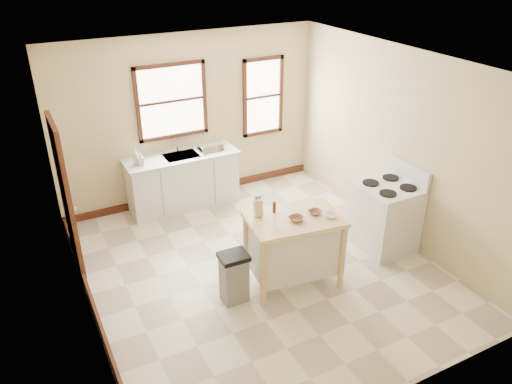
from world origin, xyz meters
TOP-DOWN VIEW (x-y plane):
  - floor at (0.00, 0.00)m, footprint 5.00×5.00m
  - ceiling at (0.00, 0.00)m, footprint 5.00×5.00m
  - wall_back at (0.00, 2.50)m, footprint 4.50×0.04m
  - wall_left at (-2.25, 0.00)m, footprint 0.04×5.00m
  - wall_right at (2.25, 0.00)m, footprint 0.04×5.00m
  - window_main at (-0.30, 2.48)m, footprint 1.17×0.06m
  - window_side at (1.35, 2.48)m, footprint 0.77×0.06m
  - door_left at (-2.21, 1.30)m, footprint 0.06×0.90m
  - baseboard_back at (0.00, 2.47)m, footprint 4.50×0.04m
  - baseboard_left at (-2.22, 0.00)m, footprint 0.04×5.00m
  - sink_counter at (-0.30, 2.20)m, footprint 1.86×0.62m
  - faucet at (-0.30, 2.38)m, footprint 0.03×0.03m
  - soap_bottle_a at (-1.04, 2.18)m, footprint 0.13×0.13m
  - soap_bottle_b at (-0.98, 2.12)m, footprint 0.11×0.11m
  - dish_rack at (0.20, 2.16)m, footprint 0.46×0.38m
  - kitchen_island at (0.26, -0.43)m, footprint 1.27×0.90m
  - knife_block at (-0.13, -0.17)m, footprint 0.11×0.11m
  - pepper_grinder at (0.09, -0.19)m, footprint 0.05×0.05m
  - bowl_a at (0.24, -0.50)m, footprint 0.20×0.20m
  - bowl_b at (0.54, -0.47)m, footprint 0.20×0.20m
  - bowl_c at (0.66, -0.63)m, footprint 0.18×0.18m
  - trash_bin at (-0.60, -0.43)m, footprint 0.36×0.31m
  - gas_stove at (1.88, -0.31)m, footprint 0.79×0.80m

SIDE VIEW (x-z plane):
  - floor at x=0.00m, z-range 0.00..0.00m
  - baseboard_back at x=0.00m, z-range 0.00..0.12m
  - baseboard_left at x=-2.22m, z-range 0.00..0.12m
  - trash_bin at x=-0.60m, z-range 0.00..0.68m
  - sink_counter at x=-0.30m, z-range 0.00..0.92m
  - kitchen_island at x=0.26m, z-range 0.00..0.97m
  - gas_stove at x=1.88m, z-range 0.00..1.25m
  - dish_rack at x=0.20m, z-range 0.92..1.02m
  - bowl_b at x=0.54m, z-range 0.97..1.01m
  - bowl_a at x=0.24m, z-range 0.97..1.01m
  - bowl_c at x=0.66m, z-range 0.97..1.01m
  - soap_bottle_b at x=-0.98m, z-range 0.92..1.12m
  - faucet at x=-0.30m, z-range 0.92..1.14m
  - pepper_grinder at x=0.09m, z-range 0.97..1.12m
  - soap_bottle_a at x=-1.04m, z-range 0.92..1.18m
  - door_left at x=-2.21m, z-range 0.00..2.10m
  - knife_block at x=-0.13m, z-range 0.97..1.17m
  - wall_back at x=0.00m, z-range 0.00..2.80m
  - wall_left at x=-2.25m, z-range 0.00..2.80m
  - wall_right at x=2.25m, z-range 0.00..2.80m
  - window_side at x=1.35m, z-range 0.92..2.29m
  - window_main at x=-0.30m, z-range 1.14..2.36m
  - ceiling at x=0.00m, z-range 2.80..2.80m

